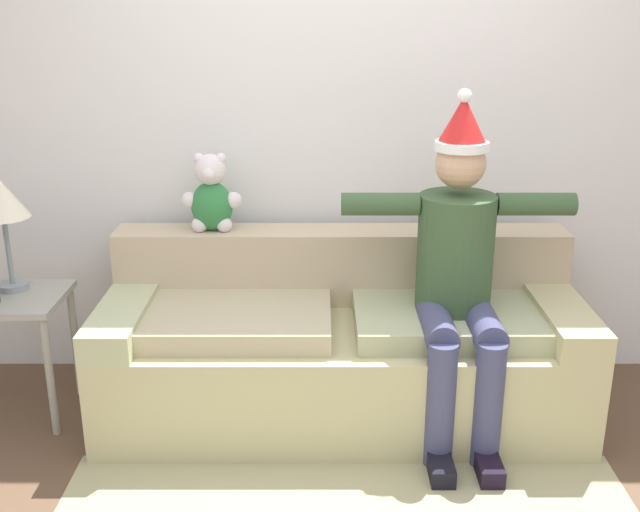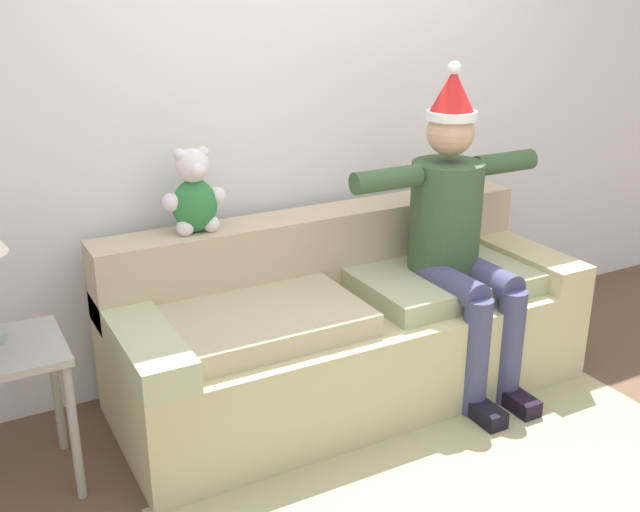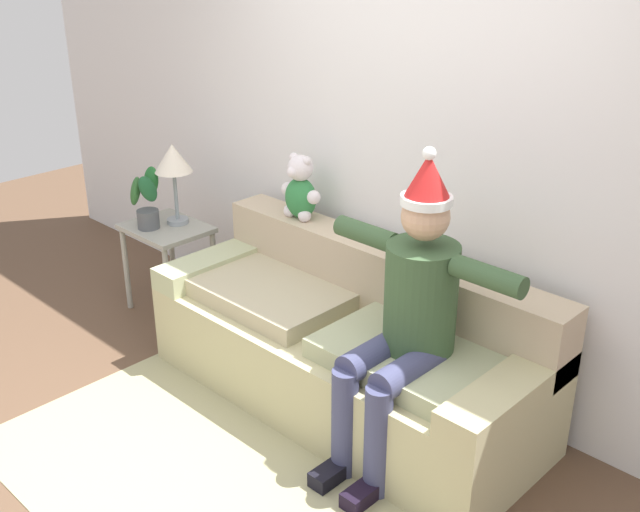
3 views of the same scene
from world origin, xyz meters
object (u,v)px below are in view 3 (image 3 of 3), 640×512
couch (348,346)px  potted_plant (146,201)px  person_seated (407,312)px  teddy_bear (300,190)px  side_table (168,241)px  table_lamp (173,162)px

couch → potted_plant: 1.68m
person_seated → teddy_bear: 1.22m
side_table → table_lamp: 0.53m
side_table → table_lamp: size_ratio=1.15×
person_seated → couch: bearing=162.2°
couch → person_seated: size_ratio=1.43×
side_table → person_seated: bearing=-3.2°
teddy_bear → table_lamp: size_ratio=0.72×
person_seated → table_lamp: person_seated is taller
potted_plant → person_seated: bearing=-0.6°
couch → teddy_bear: bearing=157.0°
person_seated → side_table: bearing=176.8°
couch → teddy_bear: (-0.62, 0.26, 0.66)m
side_table → potted_plant: potted_plant is taller
person_seated → teddy_bear: size_ratio=4.04×
teddy_bear → potted_plant: bearing=-157.7°
table_lamp → teddy_bear: bearing=13.7°
side_table → table_lamp: (0.01, 0.09, 0.52)m
couch → side_table: 1.56m
teddy_bear → potted_plant: teddy_bear is taller
couch → table_lamp: 1.69m
side_table → teddy_bear: bearing=18.5°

